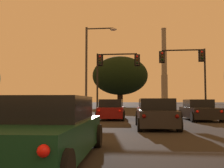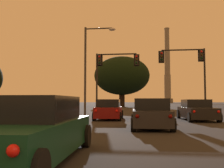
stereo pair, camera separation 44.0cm
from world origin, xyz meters
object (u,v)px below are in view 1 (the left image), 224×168
at_px(sedan_center_lane_front, 150,110).
at_px(street_lamp, 91,61).
at_px(sedan_left_lane_third, 47,131).
at_px(traffic_light_overhead_left, 111,68).
at_px(smokestack, 164,73).
at_px(traffic_light_overhead_right, 190,65).
at_px(hatchback_left_lane_front, 111,110).
at_px(hatchback_center_lane_second, 156,114).
at_px(sedan_right_lane_front, 199,110).

distance_m(sedan_center_lane_front, street_lamp, 7.61).
bearing_deg(sedan_left_lane_third, sedan_center_lane_front, 77.13).
bearing_deg(traffic_light_overhead_left, smokestack, 82.54).
relative_size(sedan_left_lane_third, traffic_light_overhead_right, 0.73).
relative_size(street_lamp, smokestack, 0.17).
bearing_deg(sedan_center_lane_front, smokestack, 85.41).
bearing_deg(hatchback_left_lane_front, smokestack, 80.94).
distance_m(traffic_light_overhead_right, smokestack, 146.69).
distance_m(hatchback_center_lane_second, street_lamp, 12.64).
distance_m(traffic_light_overhead_left, smokestack, 147.44).
bearing_deg(sedan_right_lane_front, smokestack, 82.71).
relative_size(hatchback_left_lane_front, sedan_right_lane_front, 0.87).
relative_size(traffic_light_overhead_right, smokestack, 0.13).
distance_m(hatchback_left_lane_front, street_lamp, 6.96).
bearing_deg(traffic_light_overhead_right, street_lamp, -162.52).
xyz_separation_m(sedan_center_lane_front, smokestack, (15.37, 151.98, 18.64)).
relative_size(sedan_center_lane_front, smokestack, 0.10).
height_order(sedan_right_lane_front, street_lamp, street_lamp).
bearing_deg(sedan_right_lane_front, street_lamp, 147.46).
relative_size(sedan_center_lane_front, traffic_light_overhead_right, 0.73).
bearing_deg(sedan_center_lane_front, hatchback_left_lane_front, -151.89).
bearing_deg(traffic_light_overhead_right, sedan_center_lane_front, -123.61).
xyz_separation_m(hatchback_left_lane_front, traffic_light_overhead_right, (7.07, 7.84, 4.29)).
bearing_deg(hatchback_center_lane_second, sedan_left_lane_third, -113.11).
xyz_separation_m(hatchback_center_lane_second, hatchback_left_lane_front, (-2.81, 5.79, 0.00)).
distance_m(hatchback_left_lane_front, sedan_center_lane_front, 3.14).
bearing_deg(smokestack, sedan_left_lane_third, -96.22).
height_order(hatchback_left_lane_front, sedan_right_lane_front, hatchback_left_lane_front).
relative_size(sedan_right_lane_front, sedan_left_lane_third, 1.00).
bearing_deg(sedan_left_lane_third, smokestack, 81.77).
height_order(sedan_right_lane_front, sedan_center_lane_front, same).
bearing_deg(sedan_center_lane_front, hatchback_center_lane_second, -88.76).
bearing_deg(sedan_right_lane_front, traffic_light_overhead_left, 128.64).
bearing_deg(traffic_light_overhead_left, hatchback_left_lane_front, -83.65).
relative_size(sedan_right_lane_front, smokestack, 0.10).
height_order(hatchback_left_lane_front, street_lamp, street_lamp).
bearing_deg(hatchback_left_lane_front, traffic_light_overhead_left, 94.04).
distance_m(sedan_right_lane_front, sedan_left_lane_third, 14.51).
bearing_deg(traffic_light_overhead_left, street_lamp, -116.34).
distance_m(sedan_left_lane_third, traffic_light_overhead_right, 22.57).
bearing_deg(sedan_right_lane_front, sedan_left_lane_third, -117.68).
height_order(sedan_center_lane_front, sedan_left_lane_third, same).
relative_size(hatchback_left_lane_front, traffic_light_overhead_right, 0.64).
height_order(sedan_left_lane_third, smokestack, smokestack).
xyz_separation_m(hatchback_left_lane_front, smokestack, (18.17, 153.40, 18.64)).
relative_size(sedan_right_lane_front, sedan_center_lane_front, 1.01).
distance_m(hatchback_left_lane_front, sedan_right_lane_front, 6.11).
distance_m(sedan_right_lane_front, traffic_light_overhead_left, 11.32).
bearing_deg(hatchback_left_lane_front, street_lamp, 113.92).
distance_m(sedan_right_lane_front, sedan_center_lane_front, 3.60).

